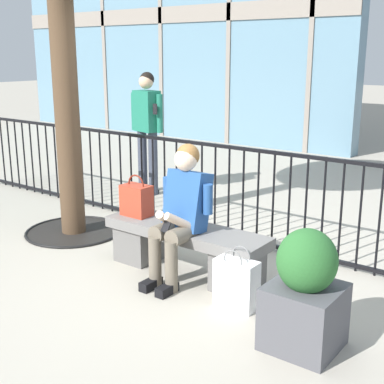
% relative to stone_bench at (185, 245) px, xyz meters
% --- Properties ---
extents(ground_plane, '(60.00, 60.00, 0.00)m').
position_rel_stone_bench_xyz_m(ground_plane, '(0.00, 0.00, -0.27)').
color(ground_plane, '#A8A091').
extents(stone_bench, '(1.60, 0.44, 0.45)m').
position_rel_stone_bench_xyz_m(stone_bench, '(0.00, 0.00, 0.00)').
color(stone_bench, slate).
rests_on(stone_bench, ground).
extents(seated_person_with_phone, '(0.52, 0.66, 1.21)m').
position_rel_stone_bench_xyz_m(seated_person_with_phone, '(0.05, -0.13, 0.38)').
color(seated_person_with_phone, '#6B6051').
rests_on(seated_person_with_phone, ground).
extents(handbag_on_bench, '(0.28, 0.18, 0.40)m').
position_rel_stone_bench_xyz_m(handbag_on_bench, '(-0.58, -0.01, 0.33)').
color(handbag_on_bench, '#B23823').
rests_on(handbag_on_bench, stone_bench).
extents(shopping_bag, '(0.34, 0.17, 0.50)m').
position_rel_stone_bench_xyz_m(shopping_bag, '(0.73, -0.29, -0.07)').
color(shopping_bag, white).
rests_on(shopping_bag, ground).
extents(bystander_at_railing, '(0.55, 0.30, 1.71)m').
position_rel_stone_bench_xyz_m(bystander_at_railing, '(-2.16, 1.94, 0.73)').
color(bystander_at_railing, '#383D4C').
rests_on(bystander_at_railing, ground).
extents(plaza_railing, '(8.85, 0.04, 1.04)m').
position_rel_stone_bench_xyz_m(plaza_railing, '(-0.00, 0.99, 0.25)').
color(plaza_railing, black).
rests_on(plaza_railing, ground).
extents(planter, '(0.48, 0.48, 0.85)m').
position_rel_stone_bench_xyz_m(planter, '(1.41, -0.51, 0.12)').
color(planter, '#4C4C51').
rests_on(planter, ground).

